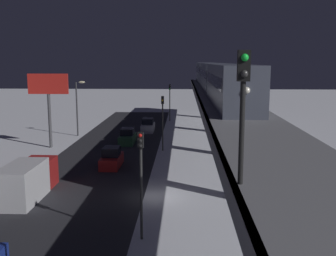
# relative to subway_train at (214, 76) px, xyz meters

# --- Properties ---
(ground_plane) EXTENTS (240.00, 240.00, 0.00)m
(ground_plane) POSITION_rel_subway_train_xyz_m (6.12, 23.08, -8.46)
(ground_plane) COLOR white
(avenue_asphalt) EXTENTS (11.00, 103.15, 0.01)m
(avenue_asphalt) POSITION_rel_subway_train_xyz_m (12.44, 23.08, -8.46)
(avenue_asphalt) COLOR #28282D
(avenue_asphalt) RESTS_ON ground_plane
(elevated_railway) EXTENTS (5.00, 103.15, 6.69)m
(elevated_railway) POSITION_rel_subway_train_xyz_m (0.09, 23.08, -2.71)
(elevated_railway) COLOR slate
(elevated_railway) RESTS_ON ground_plane
(subway_train) EXTENTS (2.94, 55.47, 3.40)m
(subway_train) POSITION_rel_subway_train_xyz_m (0.00, 0.00, 0.00)
(subway_train) COLOR #4C5160
(subway_train) RESTS_ON elevated_railway
(rail_signal) EXTENTS (0.36, 0.41, 4.00)m
(rail_signal) POSITION_rel_subway_train_xyz_m (2.18, 41.00, 0.95)
(rail_signal) COLOR black
(rail_signal) RESTS_ON elevated_railway
(sedan_white) EXTENTS (1.80, 4.45, 1.97)m
(sedan_white) POSITION_rel_subway_train_xyz_m (9.24, -5.92, -7.67)
(sedan_white) COLOR silver
(sedan_white) RESTS_ON ground_plane
(sedan_green) EXTENTS (1.80, 4.41, 1.97)m
(sedan_green) POSITION_rel_subway_train_xyz_m (11.04, 3.02, -7.67)
(sedan_green) COLOR #2D6038
(sedan_green) RESTS_ON ground_plane
(sedan_red_2) EXTENTS (1.80, 4.18, 1.97)m
(sedan_red_2) POSITION_rel_subway_train_xyz_m (11.04, 14.38, -7.67)
(sedan_red_2) COLOR #A51E1E
(sedan_red_2) RESTS_ON ground_plane
(box_truck) EXTENTS (2.40, 7.40, 2.80)m
(box_truck) POSITION_rel_subway_train_xyz_m (15.84, 23.60, -7.12)
(box_truck) COLOR #A51E1E
(box_truck) RESTS_ON ground_plane
(traffic_light_near) EXTENTS (0.32, 0.44, 6.40)m
(traffic_light_near) POSITION_rel_subway_train_xyz_m (6.34, 30.65, -4.27)
(traffic_light_near) COLOR #2D2D2D
(traffic_light_near) RESTS_ON ground_plane
(traffic_light_mid) EXTENTS (0.32, 0.44, 6.40)m
(traffic_light_mid) POSITION_rel_subway_train_xyz_m (6.34, 7.07, -4.27)
(traffic_light_mid) COLOR #2D2D2D
(traffic_light_mid) RESTS_ON ground_plane
(traffic_light_far) EXTENTS (0.32, 0.44, 6.40)m
(traffic_light_far) POSITION_rel_subway_train_xyz_m (6.34, -16.50, -4.27)
(traffic_light_far) COLOR #2D2D2D
(traffic_light_far) RESTS_ON ground_plane
(commercial_billboard) EXTENTS (4.80, 0.36, 8.90)m
(commercial_billboard) POSITION_rel_subway_train_xyz_m (20.00, 5.78, -1.64)
(commercial_billboard) COLOR #4C4C51
(commercial_billboard) RESTS_ON ground_plane
(street_lamp_far) EXTENTS (1.35, 0.44, 7.65)m
(street_lamp_far) POSITION_rel_subway_train_xyz_m (18.51, -1.92, -3.65)
(street_lamp_far) COLOR #38383D
(street_lamp_far) RESTS_ON ground_plane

